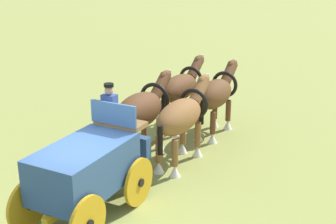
{
  "coord_description": "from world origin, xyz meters",
  "views": [
    {
      "loc": [
        -8.83,
        -3.67,
        5.77
      ],
      "look_at": [
        4.17,
        -1.07,
        1.2
      ],
      "focal_mm": 49.72,
      "sensor_mm": 36.0,
      "label": 1
    }
  ],
  "objects_px": {
    "show_wagon": "(88,167)",
    "draft_horse_lead_off": "(216,95)",
    "draft_horse_rear_off": "(182,117)",
    "draft_horse_rear_near": "(141,111)",
    "draft_horse_lead_near": "(181,89)"
  },
  "relations": [
    {
      "from": "show_wagon",
      "to": "draft_horse_lead_off",
      "type": "height_order",
      "value": "show_wagon"
    },
    {
      "from": "draft_horse_rear_off",
      "to": "draft_horse_lead_off",
      "type": "distance_m",
      "value": 2.6
    },
    {
      "from": "draft_horse_lead_off",
      "to": "draft_horse_rear_near",
      "type": "bearing_deg",
      "value": 137.33
    },
    {
      "from": "draft_horse_rear_off",
      "to": "draft_horse_lead_off",
      "type": "xyz_separation_m",
      "value": [
        2.5,
        -0.73,
        -0.04
      ]
    },
    {
      "from": "draft_horse_rear_near",
      "to": "draft_horse_lead_near",
      "type": "bearing_deg",
      "value": -16.26
    },
    {
      "from": "draft_horse_rear_near",
      "to": "draft_horse_rear_off",
      "type": "bearing_deg",
      "value": -105.59
    },
    {
      "from": "draft_horse_rear_near",
      "to": "draft_horse_lead_off",
      "type": "relative_size",
      "value": 1.03
    },
    {
      "from": "draft_horse_rear_off",
      "to": "draft_horse_lead_near",
      "type": "relative_size",
      "value": 1.01
    },
    {
      "from": "show_wagon",
      "to": "draft_horse_rear_near",
      "type": "relative_size",
      "value": 1.81
    },
    {
      "from": "draft_horse_lead_near",
      "to": "draft_horse_rear_near",
      "type": "bearing_deg",
      "value": 163.74
    },
    {
      "from": "draft_horse_lead_off",
      "to": "draft_horse_rear_off",
      "type": "bearing_deg",
      "value": 163.74
    },
    {
      "from": "draft_horse_rear_near",
      "to": "draft_horse_rear_off",
      "type": "xyz_separation_m",
      "value": [
        -0.35,
        -1.25,
        0.01
      ]
    },
    {
      "from": "draft_horse_rear_near",
      "to": "draft_horse_lead_off",
      "type": "bearing_deg",
      "value": -42.67
    },
    {
      "from": "draft_horse_rear_off",
      "to": "show_wagon",
      "type": "bearing_deg",
      "value": 153.01
    },
    {
      "from": "show_wagon",
      "to": "draft_horse_rear_near",
      "type": "bearing_deg",
      "value": -5.65
    }
  ]
}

